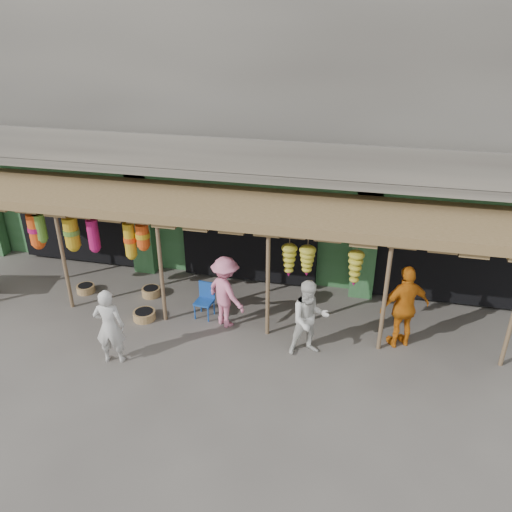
% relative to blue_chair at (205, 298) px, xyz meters
% --- Properties ---
extents(ground, '(80.00, 80.00, 0.00)m').
position_rel_blue_chair_xyz_m(ground, '(0.61, -0.21, -0.48)').
color(ground, '#514C47').
rests_on(ground, ground).
extents(building, '(16.40, 6.80, 7.00)m').
position_rel_blue_chair_xyz_m(building, '(0.61, 4.65, 2.89)').
color(building, gray).
rests_on(building, ground).
extents(awning, '(14.00, 2.70, 2.79)m').
position_rel_blue_chair_xyz_m(awning, '(0.45, 0.59, 2.10)').
color(awning, brown).
rests_on(awning, ground).
extents(blue_chair, '(0.45, 0.46, 0.86)m').
position_rel_blue_chair_xyz_m(blue_chair, '(0.00, 0.00, 0.00)').
color(blue_chair, '#1949A4').
rests_on(blue_chair, ground).
extents(basket_left, '(0.53, 0.53, 0.19)m').
position_rel_blue_chair_xyz_m(basket_left, '(-3.44, 0.33, -0.38)').
color(basket_left, '#966944').
rests_on(basket_left, ground).
extents(basket_mid, '(0.65, 0.65, 0.21)m').
position_rel_blue_chair_xyz_m(basket_mid, '(-1.39, -0.51, -0.38)').
color(basket_mid, olive).
rests_on(basket_mid, ground).
extents(basket_right, '(0.61, 0.61, 0.22)m').
position_rel_blue_chair_xyz_m(basket_right, '(-1.69, 0.56, -0.37)').
color(basket_right, olive).
rests_on(basket_right, ground).
extents(person_front, '(0.69, 0.52, 1.71)m').
position_rel_blue_chair_xyz_m(person_front, '(-1.34, -2.13, 0.38)').
color(person_front, beige).
rests_on(person_front, ground).
extents(person_right, '(1.03, 0.93, 1.73)m').
position_rel_blue_chair_xyz_m(person_right, '(2.61, -0.91, 0.39)').
color(person_right, silver).
rests_on(person_right, ground).
extents(person_vendor, '(1.22, 0.94, 1.93)m').
position_rel_blue_chair_xyz_m(person_vendor, '(4.56, -0.15, 0.49)').
color(person_vendor, orange).
rests_on(person_vendor, ground).
extents(person_shopper, '(1.29, 1.17, 1.74)m').
position_rel_blue_chair_xyz_m(person_shopper, '(0.60, -0.26, 0.39)').
color(person_shopper, pink).
rests_on(person_shopper, ground).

